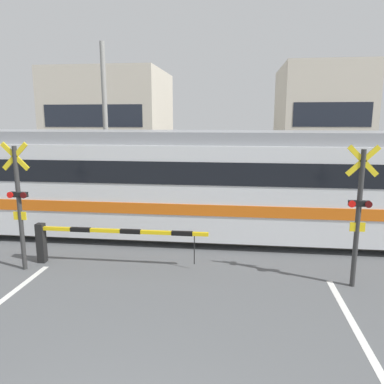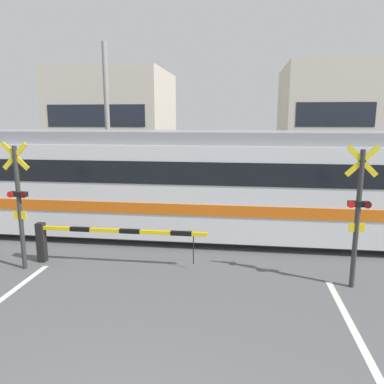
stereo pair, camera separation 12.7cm
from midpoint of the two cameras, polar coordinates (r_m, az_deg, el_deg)
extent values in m
cube|color=#5B564C|center=(11.39, -0.24, -7.60)|extent=(50.00, 0.10, 0.08)
cube|color=#5B564C|center=(12.75, 0.57, -5.54)|extent=(50.00, 0.10, 0.08)
cube|color=silver|center=(11.84, -4.38, 0.88)|extent=(21.15, 2.65, 2.74)
cube|color=gray|center=(11.66, -4.49, 8.38)|extent=(20.94, 2.33, 0.36)
cube|color=orange|center=(11.92, -4.35, -1.07)|extent=(21.17, 2.71, 0.32)
cube|color=black|center=(11.74, -4.43, 3.83)|extent=(20.30, 2.69, 0.64)
cylinder|color=black|center=(13.28, 25.46, -4.45)|extent=(0.76, 0.12, 0.76)
cube|color=black|center=(10.58, -22.29, -7.20)|extent=(0.20, 0.20, 1.04)
cube|color=yellow|center=(9.60, -10.99, -5.88)|extent=(4.36, 0.09, 0.09)
cube|color=black|center=(9.99, -16.98, -5.50)|extent=(0.52, 0.10, 0.10)
cube|color=black|center=(9.54, -9.74, -5.95)|extent=(0.52, 0.10, 0.10)
cube|color=black|center=(9.26, -1.92, -6.33)|extent=(0.52, 0.10, 0.10)
cylinder|color=black|center=(9.35, -0.04, -8.83)|extent=(0.02, 0.02, 0.74)
cube|color=black|center=(14.58, 16.15, -1.89)|extent=(0.20, 0.20, 1.04)
cube|color=yellow|center=(14.31, 7.60, -0.15)|extent=(4.36, 0.09, 0.09)
cube|color=black|center=(14.36, 11.94, -0.25)|extent=(0.52, 0.10, 0.10)
cube|color=black|center=(14.30, 6.72, -0.12)|extent=(0.52, 0.10, 0.10)
cube|color=black|center=(14.37, 1.51, 0.00)|extent=(0.52, 0.10, 0.10)
cylinder|color=black|center=(14.49, 0.30, -1.58)|extent=(0.02, 0.02, 0.74)
cylinder|color=#333333|center=(10.01, -25.09, -2.42)|extent=(0.11, 0.11, 3.07)
cube|color=yellow|center=(9.81, -25.71, 4.92)|extent=(0.68, 0.04, 0.68)
cube|color=yellow|center=(9.81, -25.71, 4.92)|extent=(0.68, 0.04, 0.68)
cube|color=black|center=(9.94, -25.27, -0.35)|extent=(0.44, 0.12, 0.12)
cylinder|color=red|center=(9.97, -26.32, -0.41)|extent=(0.15, 0.03, 0.15)
cylinder|color=#4C0C0C|center=(9.79, -24.66, -0.47)|extent=(0.15, 0.03, 0.15)
cube|color=yellow|center=(10.03, -25.08, -3.30)|extent=(0.32, 0.03, 0.20)
cylinder|color=#333333|center=(8.88, 23.56, -3.93)|extent=(0.11, 0.11, 3.07)
cube|color=yellow|center=(8.66, 24.23, 4.35)|extent=(0.68, 0.04, 0.68)
cube|color=yellow|center=(8.66, 24.23, 4.35)|extent=(0.68, 0.04, 0.68)
cube|color=black|center=(8.80, 23.75, -1.61)|extent=(0.44, 0.12, 0.12)
cylinder|color=red|center=(8.68, 22.81, -1.70)|extent=(0.15, 0.03, 0.15)
cylinder|color=#4C0C0C|center=(8.78, 24.95, -1.73)|extent=(0.15, 0.03, 0.15)
cube|color=yellow|center=(8.90, 23.52, -4.92)|extent=(0.32, 0.03, 0.20)
cylinder|color=#33384C|center=(18.40, 0.26, 0.74)|extent=(0.13, 0.13, 0.75)
cylinder|color=#33384C|center=(18.38, 0.69, 0.73)|extent=(0.13, 0.13, 0.75)
cube|color=#386647|center=(18.28, 0.48, 2.80)|extent=(0.38, 0.22, 0.59)
sphere|color=tan|center=(18.23, 0.48, 4.06)|extent=(0.20, 0.20, 0.20)
cube|color=beige|center=(28.61, -12.14, 10.54)|extent=(7.71, 7.55, 7.03)
cube|color=#1E232D|center=(25.05, -15.04, 11.16)|extent=(6.47, 0.03, 1.41)
cube|color=beige|center=(27.59, 18.59, 10.31)|extent=(5.36, 7.55, 7.13)
cube|color=#1E232D|center=(23.88, 20.44, 11.00)|extent=(4.50, 0.03, 1.43)
cylinder|color=gray|center=(17.60, -13.26, 10.19)|extent=(0.22, 0.22, 6.99)
camera|label=1|loc=(0.06, -90.33, -0.07)|focal=35.00mm
camera|label=2|loc=(0.06, 89.67, 0.07)|focal=35.00mm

